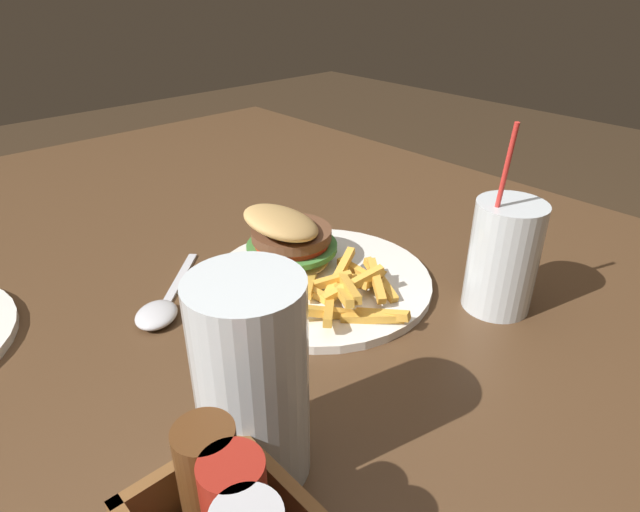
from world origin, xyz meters
The scene contains 5 objects.
dining_table centered at (0.00, 0.00, 0.64)m, with size 1.50×1.25×0.70m.
meal_plate_near centered at (-0.01, -0.14, 0.73)m, with size 0.27×0.26×0.09m.
beer_glass centered at (-0.19, 0.07, 0.78)m, with size 0.08×0.08×0.16m.
juice_glass centered at (-0.20, -0.26, 0.76)m, with size 0.07×0.07×0.21m.
spoon centered at (0.04, 0.03, 0.71)m, with size 0.14×0.14×0.02m.
Camera 1 is at (-0.43, 0.22, 1.04)m, focal length 30.00 mm.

